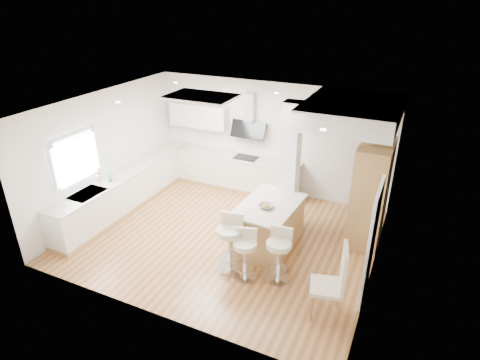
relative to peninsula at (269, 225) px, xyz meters
The scene contains 18 objects.
ground 1.07m from the peninsula, behind, with size 6.00×6.00×0.00m, color #AC7240.
ceiling 1.07m from the peninsula, behind, with size 6.00×5.00×0.02m, color white.
wall_back 2.76m from the peninsula, 111.40° to the left, with size 6.00×0.04×2.80m, color silver.
wall_left 4.06m from the peninsula, behind, with size 0.04×5.00×2.80m, color silver.
wall_right 2.25m from the peninsula, ahead, with size 0.04×5.00×2.80m, color silver.
skylight 2.92m from the peninsula, 163.22° to the left, with size 4.10×2.10×0.06m.
window_left 4.20m from the peninsula, 165.98° to the right, with size 0.06×1.28×1.07m.
doorway_right 2.20m from the peninsula, 18.44° to the right, with size 0.05×1.00×2.10m.
counter_left 3.65m from the peninsula, behind, with size 0.63×4.50×1.35m.
counter_back 2.85m from the peninsula, 130.95° to the left, with size 3.62×0.63×2.50m.
pillar 1.27m from the peninsula, 83.50° to the left, with size 0.35×0.35×2.80m.
soffit 2.75m from the peninsula, 49.05° to the left, with size 1.78×2.20×0.40m.
oven_column 2.15m from the peninsula, 33.74° to the left, with size 0.63×1.21×2.10m.
peninsula is the anchor object (origin of this frame).
bar_stool_a 1.06m from the peninsula, 110.92° to the right, with size 0.57×0.57×1.10m.
bar_stool_b 1.11m from the peninsula, 90.48° to the right, with size 0.52×0.52×0.96m.
bar_stool_c 1.07m from the peninsula, 59.14° to the right, with size 0.49×0.49×1.02m.
dining_chair 2.14m from the peninsula, 40.28° to the right, with size 0.61×0.61×1.30m.
Camera 1 is at (3.33, -6.39, 4.71)m, focal length 30.00 mm.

